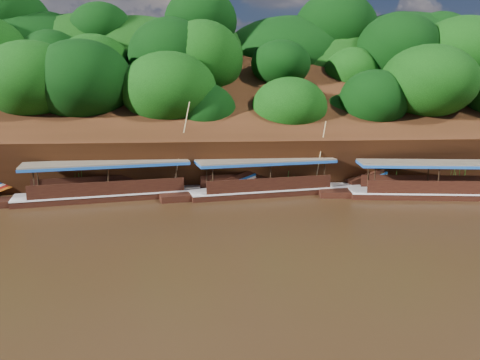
{
  "coord_description": "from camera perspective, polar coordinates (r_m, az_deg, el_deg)",
  "views": [
    {
      "loc": [
        -6.12,
        -23.05,
        7.26
      ],
      "look_at": [
        -3.3,
        7.0,
        1.32
      ],
      "focal_mm": 35.0,
      "sensor_mm": 36.0,
      "label": 1
    }
  ],
  "objects": [
    {
      "name": "boat_2",
      "position": [
        32.38,
        -12.8,
        -1.07
      ],
      "size": [
        16.08,
        5.21,
        6.82
      ],
      "rotation": [
        0.0,
        0.0,
        0.2
      ],
      "color": "black",
      "rests_on": "ground"
    },
    {
      "name": "riverbank",
      "position": [
        46.5,
        2.23,
        4.49
      ],
      "size": [
        120.0,
        30.06,
        19.4
      ],
      "color": "black",
      "rests_on": "ground"
    },
    {
      "name": "reeds",
      "position": [
        33.09,
        0.05,
        0.05
      ],
      "size": [
        48.33,
        2.23,
        2.02
      ],
      "color": "#326E1B",
      "rests_on": "ground"
    },
    {
      "name": "boat_0",
      "position": [
        34.67,
        24.8,
        -1.07
      ],
      "size": [
        15.07,
        4.13,
        5.57
      ],
      "rotation": [
        0.0,
        0.0,
        -0.14
      ],
      "color": "black",
      "rests_on": "ground"
    },
    {
      "name": "boat_1",
      "position": [
        32.93,
        5.58,
        -0.66
      ],
      "size": [
        14.48,
        4.58,
        5.52
      ],
      "rotation": [
        0.0,
        0.0,
        0.18
      ],
      "color": "black",
      "rests_on": "ground"
    },
    {
      "name": "ground",
      "position": [
        24.93,
        9.15,
        -5.94
      ],
      "size": [
        160.0,
        160.0,
        0.0
      ],
      "primitive_type": "plane",
      "color": "black",
      "rests_on": "ground"
    }
  ]
}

